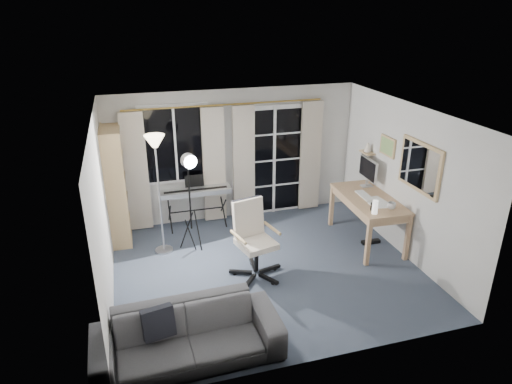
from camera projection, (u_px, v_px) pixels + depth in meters
floor at (266, 269)px, 6.98m from camera, size 4.50×4.00×0.02m
window at (175, 144)px, 7.87m from camera, size 1.20×0.08×1.40m
french_door at (274, 161)px, 8.52m from camera, size 1.32×0.09×2.11m
curtains at (228, 163)px, 8.18m from camera, size 3.60×0.07×2.13m
bookshelf at (114, 188)px, 7.53m from camera, size 0.33×0.92×1.96m
torchiere_lamp at (156, 160)px, 6.87m from camera, size 0.33×0.33×1.96m
keyboard_piano at (196, 192)px, 8.01m from camera, size 1.24×0.61×0.90m
studio_light at (189, 173)px, 6.97m from camera, size 0.36×0.37×1.70m
office_chair at (252, 232)px, 6.64m from camera, size 0.79×0.77×1.15m
desk at (369, 203)px, 7.52m from camera, size 0.81×1.54×0.81m
monitor at (368, 170)px, 7.81m from camera, size 0.20×0.58×0.51m
desk_clutter at (371, 213)px, 7.32m from camera, size 0.50×0.91×1.02m
mug at (392, 205)px, 7.04m from camera, size 0.14×0.11×0.13m
wall_mirror at (420, 167)px, 6.64m from camera, size 0.04×0.94×0.74m
framed_print at (388, 146)px, 7.42m from camera, size 0.03×0.42×0.32m
wall_shelf at (367, 149)px, 7.92m from camera, size 0.16×0.30×0.18m
sofa at (187, 328)px, 5.07m from camera, size 2.11×0.67×0.82m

